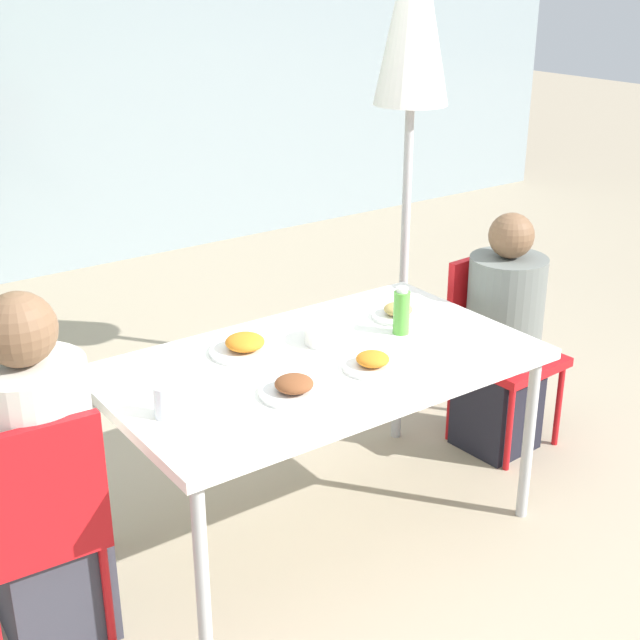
% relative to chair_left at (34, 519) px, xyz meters
% --- Properties ---
extents(ground_plane, '(24.00, 24.00, 0.00)m').
position_rel_chair_left_xyz_m(ground_plane, '(1.07, 0.02, -0.50)').
color(ground_plane, tan).
extents(dining_table, '(1.54, 0.89, 0.73)m').
position_rel_chair_left_xyz_m(dining_table, '(1.07, 0.02, 0.18)').
color(dining_table, white).
rests_on(dining_table, ground).
extents(chair_left, '(0.42, 0.42, 0.85)m').
position_rel_chair_left_xyz_m(chair_left, '(0.00, 0.00, 0.00)').
color(chair_left, red).
rests_on(chair_left, ground).
extents(person_left, '(0.36, 0.36, 1.19)m').
position_rel_chair_left_xyz_m(person_left, '(0.05, 0.08, 0.06)').
color(person_left, '#383842').
rests_on(person_left, ground).
extents(chair_right, '(0.42, 0.42, 0.85)m').
position_rel_chair_left_xyz_m(chair_right, '(2.14, 0.17, 0.00)').
color(chair_right, red).
rests_on(chair_right, ground).
extents(person_right, '(0.33, 0.33, 1.09)m').
position_rel_chair_left_xyz_m(person_right, '(2.09, 0.08, 0.01)').
color(person_right, black).
rests_on(person_right, ground).
extents(closed_umbrella, '(0.36, 0.36, 2.31)m').
position_rel_chair_left_xyz_m(closed_umbrella, '(2.24, 0.91, 1.24)').
color(closed_umbrella, '#333333').
rests_on(closed_umbrella, ground).
extents(plate_0, '(0.21, 0.21, 0.06)m').
position_rel_chair_left_xyz_m(plate_0, '(1.18, -0.15, 0.26)').
color(plate_0, white).
rests_on(plate_0, dining_table).
extents(plate_1, '(0.21, 0.21, 0.06)m').
position_rel_chair_left_xyz_m(plate_1, '(1.55, 0.16, 0.26)').
color(plate_1, white).
rests_on(plate_1, dining_table).
extents(plate_2, '(0.26, 0.26, 0.07)m').
position_rel_chair_left_xyz_m(plate_2, '(0.88, 0.22, 0.26)').
color(plate_2, white).
rests_on(plate_2, dining_table).
extents(plate_3, '(0.23, 0.23, 0.07)m').
position_rel_chair_left_xyz_m(plate_3, '(0.84, -0.16, 0.26)').
color(plate_3, white).
rests_on(plate_3, dining_table).
extents(bottle, '(0.06, 0.06, 0.19)m').
position_rel_chair_left_xyz_m(bottle, '(1.46, 0.03, 0.32)').
color(bottle, '#51A338').
rests_on(bottle, dining_table).
extents(drinking_cup, '(0.07, 0.07, 0.11)m').
position_rel_chair_left_xyz_m(drinking_cup, '(0.43, -0.05, 0.29)').
color(drinking_cup, silver).
rests_on(drinking_cup, dining_table).
extents(salad_bowl, '(0.18, 0.18, 0.06)m').
position_rel_chair_left_xyz_m(salad_bowl, '(1.19, 0.12, 0.27)').
color(salad_bowl, white).
rests_on(salad_bowl, dining_table).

